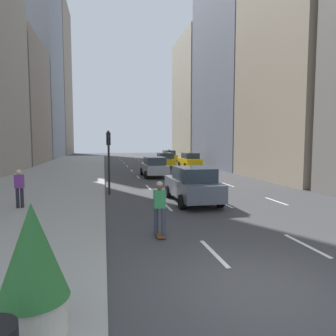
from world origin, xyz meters
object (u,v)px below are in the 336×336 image
taxi_lead (169,156)px  traffic_light_pole (109,152)px  taxi_third (190,160)px  pedestrian_mid_block (19,187)px  skateboarder (160,206)px  taxi_second (165,160)px  sedan_black_near (154,167)px  planter_with_shrub (33,268)px  sedan_silver_behind (192,184)px

taxi_lead → traffic_light_pole: bearing=-108.9°
taxi_lead → traffic_light_pole: traffic_light_pole is taller
taxi_lead → taxi_third: 11.62m
taxi_third → pedestrian_mid_block: bearing=-123.9°
taxi_lead → skateboarder: bearing=-102.7°
taxi_second → traffic_light_pole: (-6.75, -17.12, 1.53)m
sedan_black_near → traffic_light_pole: traffic_light_pole is taller
taxi_third → planter_with_shrub: 31.10m
sedan_black_near → planter_with_shrub: (-5.24, -20.81, 0.28)m
taxi_third → skateboarder: taxi_third is taller
pedestrian_mid_block → traffic_light_pole: size_ratio=0.46×
taxi_second → traffic_light_pole: traffic_light_pole is taller
sedan_silver_behind → planter_with_shrub: size_ratio=2.38×
taxi_lead → taxi_second: 11.19m
taxi_lead → sedan_silver_behind: 31.79m
taxi_third → planter_with_shrub: (-10.84, -29.15, 0.27)m
pedestrian_mid_block → taxi_third: bearing=56.1°
taxi_second → planter_with_shrub: size_ratio=2.26×
traffic_light_pole → sedan_black_near: bearing=63.7°
traffic_light_pole → planter_with_shrub: bearing=-95.7°
taxi_lead → planter_with_shrub: planter_with_shrub is taller
taxi_lead → pedestrian_mid_block: size_ratio=2.67×
taxi_lead → taxi_second: same height
planter_with_shrub → sedan_black_near: bearing=75.9°
sedan_black_near → planter_with_shrub: planter_with_shrub is taller
taxi_lead → skateboarder: 37.09m
taxi_second → sedan_silver_behind: bearing=-97.8°
taxi_third → pedestrian_mid_block: size_ratio=2.67×
sedan_silver_behind → traffic_light_pole: size_ratio=1.29×
planter_with_shrub → traffic_light_pole: traffic_light_pole is taller
sedan_silver_behind → pedestrian_mid_block: 7.78m
sedan_silver_behind → skateboarder: sedan_silver_behind is taller
skateboarder → planter_with_shrub: bearing=-120.4°
taxi_lead → taxi_second: bearing=-104.5°
taxi_lead → skateboarder: size_ratio=2.52×
taxi_lead → sedan_silver_behind: size_ratio=0.95×
sedan_black_near → taxi_second: bearing=73.0°
taxi_third → traffic_light_pole: bearing=-120.3°
taxi_second → pedestrian_mid_block: (-10.57, -20.71, 0.19)m
taxi_third → sedan_silver_behind: (-5.60, -19.67, 0.01)m
planter_with_shrub → sedan_silver_behind: bearing=61.1°
sedan_silver_behind → planter_with_shrub: planter_with_shrub is taller
taxi_third → sedan_silver_behind: taxi_third is taller
planter_with_shrub → traffic_light_pole: (1.29, 12.82, 1.26)m
taxi_second → taxi_third: (2.80, -0.79, 0.00)m
taxi_second → planter_with_shrub: bearing=-105.0°
sedan_black_near → traffic_light_pole: 9.04m
taxi_third → taxi_lead: bearing=90.0°
sedan_black_near → pedestrian_mid_block: (-7.77, -11.58, 0.20)m
taxi_lead → sedan_silver_behind: taxi_lead is taller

